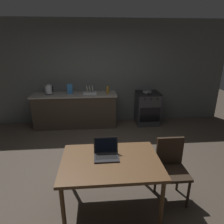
{
  "coord_description": "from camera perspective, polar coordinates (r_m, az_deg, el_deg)",
  "views": [
    {
      "loc": [
        -0.07,
        -2.92,
        2.11
      ],
      "look_at": [
        0.24,
        0.81,
        0.8
      ],
      "focal_mm": 31.35,
      "sensor_mm": 36.0,
      "label": 1
    }
  ],
  "objects": [
    {
      "name": "ground_plane",
      "position": [
        3.6,
        -2.87,
        -16.56
      ],
      "size": [
        12.0,
        12.0,
        0.0
      ],
      "primitive_type": "plane",
      "color": "#473D33"
    },
    {
      "name": "back_wall",
      "position": [
        5.4,
        -0.85,
        11.35
      ],
      "size": [
        6.4,
        0.1,
        2.72
      ],
      "primitive_type": "cube",
      "color": "#505451",
      "rests_on": "ground_plane"
    },
    {
      "name": "kitchen_counter",
      "position": [
        5.29,
        -10.57,
        0.61
      ],
      "size": [
        2.16,
        0.64,
        0.88
      ],
      "color": "#382D23",
      "rests_on": "ground_plane"
    },
    {
      "name": "stove_oven",
      "position": [
        5.44,
        10.24,
        1.14
      ],
      "size": [
        0.6,
        0.62,
        0.88
      ],
      "color": "#2D2D30",
      "rests_on": "ground_plane"
    },
    {
      "name": "dining_table",
      "position": [
        2.59,
        -0.36,
        -15.13
      ],
      "size": [
        1.25,
        0.89,
        0.71
      ],
      "color": "brown",
      "rests_on": "ground_plane"
    },
    {
      "name": "chair",
      "position": [
        2.93,
        16.86,
        -14.66
      ],
      "size": [
        0.4,
        0.4,
        0.89
      ],
      "rotation": [
        0.0,
        0.0,
        0.27
      ],
      "color": "#2D2116",
      "rests_on": "ground_plane"
    },
    {
      "name": "laptop",
      "position": [
        2.6,
        -1.68,
        -11.98
      ],
      "size": [
        0.32,
        0.27,
        0.22
      ],
      "rotation": [
        0.0,
        0.0,
        -0.07
      ],
      "color": "#232326",
      "rests_on": "dining_table"
    },
    {
      "name": "electric_kettle",
      "position": [
        5.25,
        -17.98,
        6.2
      ],
      "size": [
        0.2,
        0.18,
        0.25
      ],
      "color": "black",
      "rests_on": "kitchen_counter"
    },
    {
      "name": "bottle",
      "position": [
        5.07,
        -1.26,
        6.64
      ],
      "size": [
        0.08,
        0.08,
        0.24
      ],
      "color": "#8C601E",
      "rests_on": "kitchen_counter"
    },
    {
      "name": "frying_pan",
      "position": [
        5.28,
        10.25,
        5.85
      ],
      "size": [
        0.25,
        0.42,
        0.05
      ],
      "color": "gray",
      "rests_on": "stove_oven"
    },
    {
      "name": "cereal_box",
      "position": [
        5.17,
        -12.18,
        6.59
      ],
      "size": [
        0.13,
        0.05,
        0.25
      ],
      "color": "#3372B2",
      "rests_on": "kitchen_counter"
    },
    {
      "name": "dish_rack",
      "position": [
        5.13,
        -6.43,
        5.9
      ],
      "size": [
        0.34,
        0.26,
        0.21
      ],
      "color": "silver",
      "rests_on": "kitchen_counter"
    }
  ]
}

